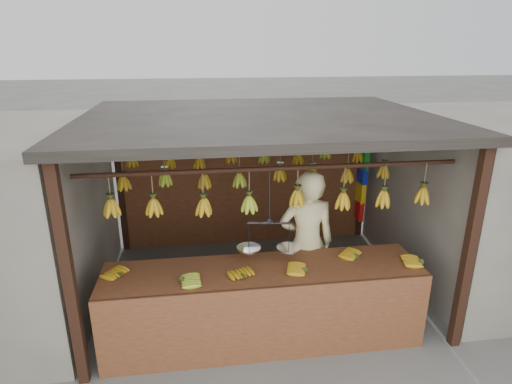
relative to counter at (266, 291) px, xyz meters
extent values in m
plane|color=#5B5B57|center=(0.11, 1.23, -0.71)|extent=(80.00, 80.00, 0.00)
cube|color=black|center=(-1.89, -0.27, 0.44)|extent=(0.10, 0.10, 2.30)
cube|color=black|center=(2.11, -0.27, 0.44)|extent=(0.10, 0.10, 2.30)
cube|color=black|center=(-1.89, 2.73, 0.44)|extent=(0.10, 0.10, 2.30)
cube|color=black|center=(2.11, 2.73, 0.44)|extent=(0.10, 0.10, 2.30)
cube|color=black|center=(0.11, 1.23, 1.64)|extent=(4.30, 3.30, 0.10)
cylinder|color=black|center=(0.11, 0.23, 1.29)|extent=(4.00, 0.05, 0.05)
cylinder|color=black|center=(0.11, 1.23, 1.29)|extent=(4.00, 0.05, 0.05)
cylinder|color=black|center=(0.11, 2.23, 1.29)|extent=(4.00, 0.05, 0.05)
cube|color=brown|center=(0.11, 2.73, 0.19)|extent=(4.00, 0.06, 1.80)
cube|color=slate|center=(3.71, 1.23, 0.44)|extent=(3.00, 3.00, 2.30)
cube|color=brown|center=(0.00, 0.13, 0.15)|extent=(3.48, 0.77, 0.08)
cube|color=brown|center=(0.00, -0.25, -0.26)|extent=(3.48, 0.04, 0.90)
cube|color=black|center=(-1.65, -0.20, -0.30)|extent=(0.07, 0.07, 0.82)
cube|color=black|center=(1.64, -0.20, -0.30)|extent=(0.07, 0.07, 0.82)
cube|color=black|center=(-1.65, 0.47, -0.30)|extent=(0.07, 0.07, 0.82)
cube|color=black|center=(1.64, 0.47, -0.30)|extent=(0.07, 0.07, 0.82)
ellipsoid|color=#AD8012|center=(-1.51, 0.16, 0.22)|extent=(0.30, 0.29, 0.06)
ellipsoid|color=#92A523|center=(-0.87, -0.06, 0.22)|extent=(0.25, 0.20, 0.06)
ellipsoid|color=#AD8012|center=(-0.23, -0.06, 0.22)|extent=(0.25, 0.29, 0.06)
ellipsoid|color=#AD8012|center=(0.42, 0.00, 0.22)|extent=(0.28, 0.24, 0.06)
ellipsoid|color=#AD8012|center=(1.09, 0.21, 0.22)|extent=(0.30, 0.30, 0.06)
ellipsoid|color=#AD8012|center=(1.74, 0.00, 0.22)|extent=(0.28, 0.23, 0.06)
ellipsoid|color=#AD8012|center=(-1.54, 0.25, 0.95)|extent=(0.16, 0.16, 0.28)
ellipsoid|color=#AD8012|center=(-1.12, 0.25, 0.93)|extent=(0.16, 0.16, 0.28)
ellipsoid|color=#AD8012|center=(-0.62, 0.23, 0.91)|extent=(0.16, 0.16, 0.28)
ellipsoid|color=#92A523|center=(-0.14, 0.23, 0.92)|extent=(0.16, 0.16, 0.28)
ellipsoid|color=#AD8012|center=(0.38, 0.27, 0.94)|extent=(0.16, 0.16, 0.28)
ellipsoid|color=#AD8012|center=(0.87, 0.22, 0.91)|extent=(0.16, 0.16, 0.28)
ellipsoid|color=#AD8012|center=(1.33, 0.21, 0.91)|extent=(0.16, 0.16, 0.28)
ellipsoid|color=#AD8012|center=(1.78, 0.20, 0.93)|extent=(0.16, 0.16, 0.28)
ellipsoid|color=#AD8012|center=(-1.58, 1.28, 0.88)|extent=(0.16, 0.16, 0.28)
ellipsoid|color=#92A523|center=(-1.07, 1.22, 0.94)|extent=(0.16, 0.16, 0.28)
ellipsoid|color=#AD8012|center=(-0.58, 1.25, 0.87)|extent=(0.16, 0.16, 0.28)
ellipsoid|color=#92A523|center=(-0.15, 1.19, 0.88)|extent=(0.16, 0.16, 0.28)
ellipsoid|color=#AD8012|center=(0.38, 1.20, 0.94)|extent=(0.16, 0.16, 0.28)
ellipsoid|color=#AD8012|center=(0.82, 1.28, 0.90)|extent=(0.16, 0.16, 0.28)
ellipsoid|color=#AD8012|center=(1.29, 1.25, 0.87)|extent=(0.16, 0.16, 0.28)
ellipsoid|color=#AD8012|center=(1.81, 1.28, 0.89)|extent=(0.16, 0.16, 0.28)
ellipsoid|color=#AD8012|center=(-1.60, 2.24, 0.92)|extent=(0.16, 0.16, 0.28)
ellipsoid|color=#AD8012|center=(-1.06, 2.24, 0.87)|extent=(0.16, 0.16, 0.28)
ellipsoid|color=#AD8012|center=(-0.63, 2.19, 0.87)|extent=(0.16, 0.16, 0.28)
ellipsoid|color=#AD8012|center=(-0.16, 2.26, 0.92)|extent=(0.16, 0.16, 0.28)
ellipsoid|color=#92A523|center=(0.34, 2.26, 0.90)|extent=(0.16, 0.16, 0.28)
ellipsoid|color=#AD8012|center=(0.86, 2.22, 0.87)|extent=(0.16, 0.16, 0.28)
ellipsoid|color=#92A523|center=(1.29, 2.23, 0.94)|extent=(0.16, 0.16, 0.28)
ellipsoid|color=#AD8012|center=(1.80, 2.20, 0.87)|extent=(0.16, 0.16, 0.28)
cylinder|color=black|center=(0.07, 0.23, 0.99)|extent=(0.02, 0.02, 0.61)
cylinder|color=black|center=(0.07, 0.23, 0.68)|extent=(0.48, 0.09, 0.02)
cylinder|color=silver|center=(-0.15, 0.26, 0.38)|extent=(0.26, 0.26, 0.02)
cylinder|color=silver|center=(0.29, 0.20, 0.38)|extent=(0.26, 0.26, 0.02)
imported|color=beige|center=(0.61, 0.63, 0.22)|extent=(0.69, 0.47, 1.85)
cube|color=#199926|center=(2.05, 2.58, 0.72)|extent=(0.08, 0.26, 0.34)
cube|color=#1426BF|center=(2.05, 2.58, 0.47)|extent=(0.08, 0.26, 0.34)
cube|color=yellow|center=(2.05, 2.58, 0.14)|extent=(0.08, 0.26, 0.34)
cube|color=red|center=(2.05, 2.58, -0.18)|extent=(0.08, 0.26, 0.34)
camera|label=1|loc=(-0.66, -3.93, 2.50)|focal=30.00mm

